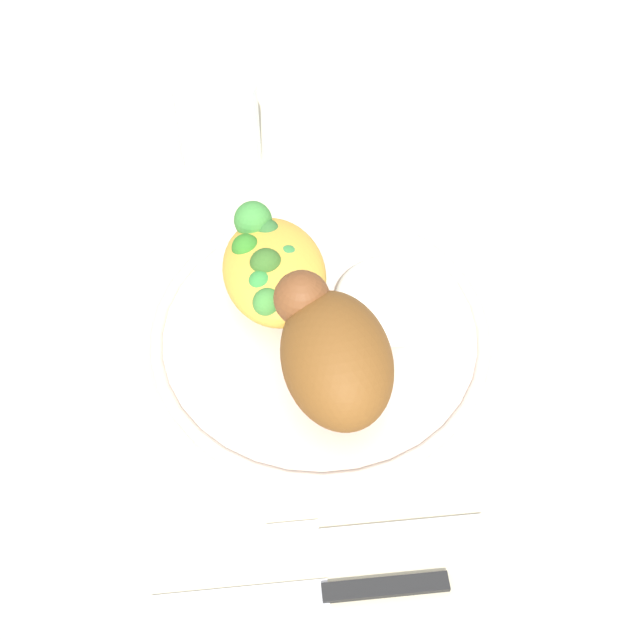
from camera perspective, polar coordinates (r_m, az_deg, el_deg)
name	(u,v)px	position (r m, az deg, el deg)	size (l,w,h in m)	color
ground_plane	(320,342)	(0.64, 0.00, -1.52)	(2.00, 2.00, 0.00)	beige
plate	(320,335)	(0.63, 0.00, -1.02)	(0.25, 0.25, 0.02)	beige
roasted_chicken	(329,354)	(0.57, 0.61, -2.31)	(0.12, 0.08, 0.07)	brown
rice_pile	(390,299)	(0.62, 4.82, 1.42)	(0.08, 0.08, 0.04)	white
mac_cheese_with_broccoli	(272,267)	(0.64, -3.29, 3.63)	(0.11, 0.08, 0.05)	gold
fork	(362,531)	(0.56, 2.87, -14.14)	(0.03, 0.14, 0.01)	silver
knife	(331,591)	(0.55, 0.75, -17.98)	(0.04, 0.19, 0.01)	black
water_glass	(219,122)	(0.76, -6.91, 13.21)	(0.07, 0.07, 0.08)	silver
napkin	(372,152)	(0.78, 3.54, 11.35)	(0.09, 0.11, 0.00)	white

